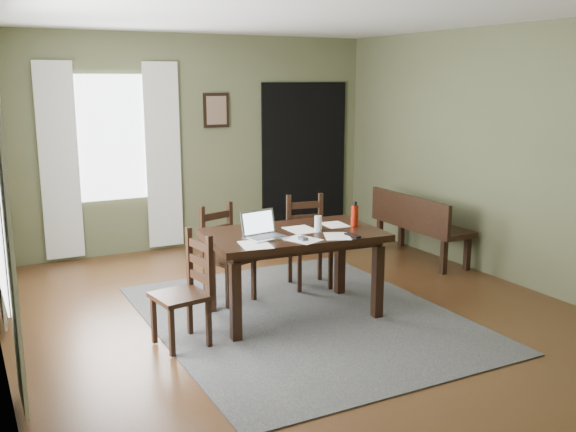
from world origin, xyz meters
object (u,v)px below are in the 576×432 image
dining_table (293,242)px  laptop (262,231)px  chair_back_left (226,255)px  chair_end (186,291)px  chair_back_right (308,242)px  bench (417,221)px  water_bottle (355,215)px

dining_table → laptop: laptop is taller
chair_back_left → laptop: size_ratio=2.51×
chair_end → chair_back_right: 1.87m
chair_end → bench: size_ratio=0.65×
dining_table → water_bottle: size_ratio=6.87×
dining_table → chair_back_left: size_ratio=1.74×
dining_table → chair_back_left: chair_back_left is taller
dining_table → bench: (2.19, 0.95, -0.22)m
chair_end → water_bottle: (1.68, 0.09, 0.45)m
chair_back_right → chair_back_left: bearing=-167.3°
chair_end → chair_back_right: chair_back_right is taller
bench → laptop: size_ratio=3.81×
water_bottle → laptop: bearing=178.0°
dining_table → bench: bearing=27.8°
dining_table → chair_back_right: bearing=55.9°
chair_end → chair_back_left: bearing=132.4°
chair_back_right → laptop: size_ratio=2.54×
bench → water_bottle: water_bottle is taller
dining_table → chair_end: (-1.09, -0.19, -0.24)m
chair_back_left → chair_back_right: 0.94m
bench → chair_end: bearing=109.3°
chair_back_right → water_bottle: size_ratio=3.99×
dining_table → water_bottle: bearing=-5.0°
chair_back_right → water_bottle: bearing=-76.1°
dining_table → water_bottle: water_bottle is taller
chair_back_left → laptop: 0.84m
chair_end → laptop: bearing=91.0°
bench → laptop: laptop is taller
chair_back_right → bench: (1.64, 0.25, 0.01)m
chair_end → chair_back_right: (1.64, 0.89, 0.01)m
chair_back_left → laptop: laptop is taller
dining_table → chair_end: bearing=-165.7°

